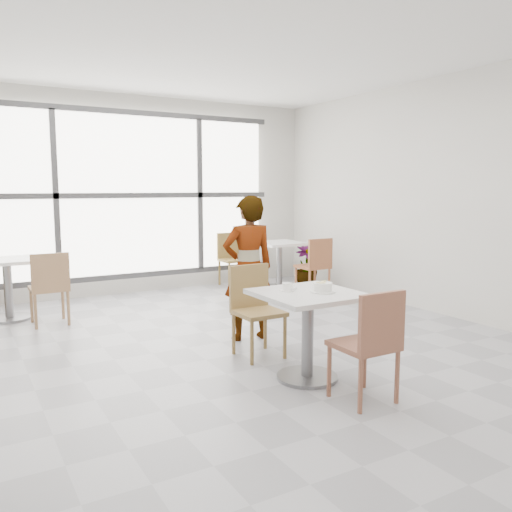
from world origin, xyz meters
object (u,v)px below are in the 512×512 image
bg_table_left (8,280)px  bg_chair_right_far (232,255)px  chair_far (255,304)px  coffee_cup (287,287)px  main_table (308,319)px  person (248,268)px  bg_chair_right_near (316,263)px  plant_right (306,266)px  bg_table_right (279,258)px  chair_near (371,339)px  oatmeal_bowl (323,287)px  bg_chair_left_near (50,284)px

bg_table_left → bg_chair_right_far: 3.50m
chair_far → coffee_cup: chair_far is taller
main_table → bg_table_left: (-2.00, 3.49, -0.04)m
person → bg_chair_right_far: 3.16m
main_table → coffee_cup: coffee_cup is taller
main_table → bg_chair_right_far: 4.40m
main_table → bg_chair_right_near: 3.48m
coffee_cup → plant_right: (2.51, 3.23, -0.44)m
chair_far → bg_table_right: 3.39m
person → bg_chair_right_far: bearing=-105.7°
chair_near → coffee_cup: size_ratio=5.47×
coffee_cup → bg_table_left: bearing=119.3°
oatmeal_bowl → person: size_ratio=0.14×
bg_chair_right_far → bg_table_right: bearing=-49.9°
main_table → chair_near: chair_near is taller
bg_chair_right_far → chair_near: bearing=-105.4°
bg_table_right → bg_chair_right_far: bearing=130.1°
plant_right → main_table: bearing=-125.4°
bg_table_right → bg_chair_right_near: 0.79m
bg_table_right → bg_chair_right_near: bg_chair_right_near is taller
person → bg_chair_right_near: 2.48m
main_table → bg_chair_right_near: bg_chair_right_near is taller
oatmeal_bowl → bg_chair_right_near: bearing=54.2°
chair_far → plant_right: 3.55m
oatmeal_bowl → bg_chair_left_near: size_ratio=0.24×
chair_far → bg_table_right: bearing=53.4°
chair_near → bg_chair_right_near: size_ratio=1.00×
bg_table_right → bg_chair_right_near: size_ratio=0.86×
bg_chair_right_near → plant_right: size_ratio=1.27×
coffee_cup → bg_table_right: coffee_cup is taller
bg_chair_left_near → chair_far: bearing=126.1°
bg_chair_right_far → plant_right: 1.25m
plant_right → coffee_cup: bearing=-127.8°
chair_far → bg_chair_right_far: same height
main_table → coffee_cup: bearing=132.0°
bg_chair_left_near → plant_right: 4.02m
chair_far → oatmeal_bowl: (0.16, -0.86, 0.29)m
main_table → bg_table_right: size_ratio=1.07×
main_table → oatmeal_bowl: (0.10, -0.06, 0.27)m
chair_near → bg_chair_right_far: 4.99m
chair_far → coffee_cup: size_ratio=5.47×
coffee_cup → bg_chair_left_near: bearing=118.0°
chair_near → bg_table_right: 4.57m
coffee_cup → bg_table_left: size_ratio=0.21×
oatmeal_bowl → bg_chair_right_far: 4.43m
coffee_cup → bg_chair_right_far: 4.32m
main_table → chair_far: 0.80m
main_table → chair_far: bearing=94.1°
coffee_cup → chair_far: bearing=84.6°
bg_table_left → bg_table_right: (3.97, 0.03, 0.00)m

